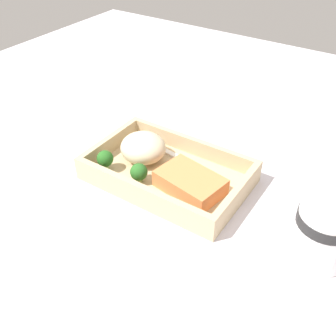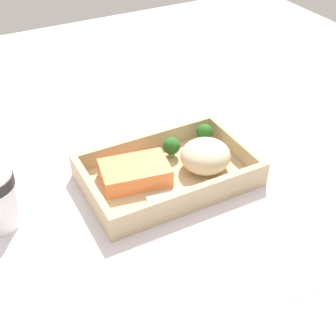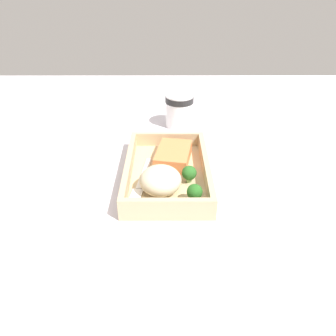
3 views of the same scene
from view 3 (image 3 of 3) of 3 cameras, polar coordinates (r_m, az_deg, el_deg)
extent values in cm
cube|color=silver|center=(73.88, 0.00, -2.44)|extent=(160.00, 160.00, 2.00)
cube|color=tan|center=(72.99, 0.00, -1.40)|extent=(28.77, 18.20, 1.20)
cube|color=tan|center=(72.25, -6.76, 0.11)|extent=(28.77, 1.20, 3.34)
cube|color=tan|center=(72.28, 6.75, 0.12)|extent=(28.77, 1.20, 3.34)
cube|color=tan|center=(83.80, -0.02, 5.08)|extent=(1.20, 15.80, 3.34)
cube|color=tan|center=(60.48, 0.03, -6.78)|extent=(1.20, 15.80, 3.34)
cube|color=#EC824A|center=(76.62, 1.06, 2.23)|extent=(12.48, 9.33, 3.10)
ellipsoid|color=beige|center=(65.70, -1.19, -2.14)|extent=(8.77, 8.48, 5.40)
cylinder|color=#83AE60|center=(63.87, 4.73, -5.40)|extent=(1.17, 1.17, 1.77)
sphere|color=#266120|center=(62.84, 4.80, -4.14)|extent=(3.08, 3.08, 3.08)
cylinder|color=#7EA463|center=(69.82, 3.79, -1.93)|extent=(1.19, 1.19, 1.37)
sphere|color=#296223|center=(68.97, 3.84, -0.86)|extent=(3.14, 3.14, 3.14)
cube|color=white|center=(72.55, -4.06, -0.94)|extent=(12.43, 2.79, 0.44)
cube|color=white|center=(66.22, -5.39, -4.62)|extent=(3.67, 2.65, 0.44)
cylinder|color=white|center=(96.39, 2.06, 9.95)|extent=(7.86, 7.86, 9.35)
cylinder|color=black|center=(95.16, 2.10, 11.87)|extent=(8.10, 8.10, 1.68)
cube|color=white|center=(74.02, -18.33, -3.17)|extent=(9.25, 14.24, 0.24)
camera|label=1|loc=(1.04, 31.99, 30.97)|focal=42.00mm
camera|label=2|loc=(1.07, -38.16, 32.16)|focal=50.00mm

